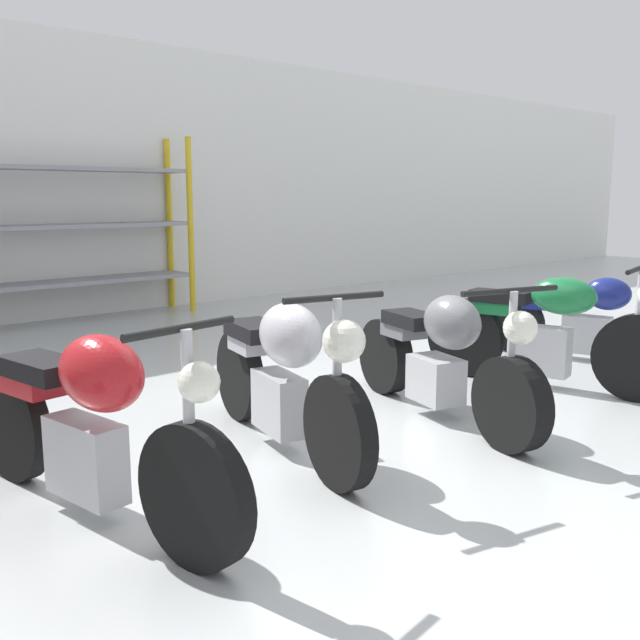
% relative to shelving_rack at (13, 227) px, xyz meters
% --- Properties ---
extents(ground_plane, '(30.00, 30.00, 0.00)m').
position_rel_shelving_rack_xyz_m(ground_plane, '(0.36, -5.40, -1.20)').
color(ground_plane, '#B2B7B7').
extents(back_wall, '(30.00, 0.08, 3.60)m').
position_rel_shelving_rack_xyz_m(back_wall, '(0.36, 0.36, 0.60)').
color(back_wall, white).
rests_on(back_wall, ground_plane).
extents(shelving_rack, '(4.11, 0.63, 2.34)m').
position_rel_shelving_rack_xyz_m(shelving_rack, '(0.00, 0.00, 0.00)').
color(shelving_rack, gold).
rests_on(shelving_rack, ground_plane).
extents(motorcycle_red, '(0.61, 2.15, 1.05)m').
position_rel_shelving_rack_xyz_m(motorcycle_red, '(-1.56, -5.49, -0.71)').
color(motorcycle_red, black).
rests_on(motorcycle_red, ground_plane).
extents(motorcycle_silver, '(0.73, 2.00, 1.06)m').
position_rel_shelving_rack_xyz_m(motorcycle_silver, '(-0.27, -5.38, -0.69)').
color(motorcycle_silver, black).
rests_on(motorcycle_silver, ground_plane).
extents(motorcycle_grey, '(0.90, 2.05, 1.01)m').
position_rel_shelving_rack_xyz_m(motorcycle_grey, '(0.96, -5.62, -0.75)').
color(motorcycle_grey, black).
rests_on(motorcycle_grey, ground_plane).
extents(motorcycle_green, '(0.78, 2.06, 1.04)m').
position_rel_shelving_rack_xyz_m(motorcycle_green, '(2.26, -5.67, -0.73)').
color(motorcycle_green, black).
rests_on(motorcycle_green, ground_plane).
extents(motorcycle_blue, '(0.79, 2.00, 0.93)m').
position_rel_shelving_rack_xyz_m(motorcycle_blue, '(3.46, -5.46, -0.79)').
color(motorcycle_blue, black).
rests_on(motorcycle_blue, ground_plane).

